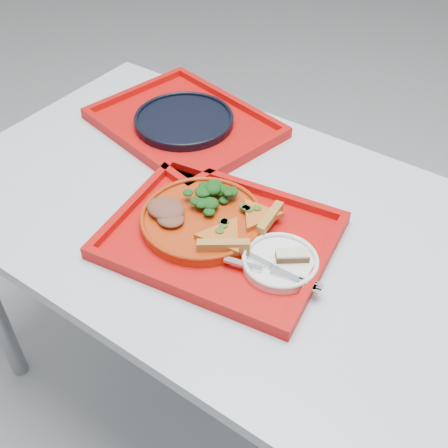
% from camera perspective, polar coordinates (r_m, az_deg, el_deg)
% --- Properties ---
extents(ground, '(10.00, 10.00, 0.00)m').
position_cam_1_polar(ground, '(1.80, 3.92, -18.66)').
color(ground, gray).
rests_on(ground, ground).
extents(table, '(1.60, 0.80, 0.75)m').
position_cam_1_polar(table, '(1.25, 5.37, -3.67)').
color(table, silver).
rests_on(table, ground).
extents(tray_main, '(0.50, 0.41, 0.01)m').
position_cam_1_polar(tray_main, '(1.17, -0.39, -1.45)').
color(tray_main, '#B30B09').
rests_on(tray_main, table).
extents(tray_far, '(0.51, 0.44, 0.01)m').
position_cam_1_polar(tray_far, '(1.51, -4.05, 9.93)').
color(tray_far, '#B30B09').
rests_on(tray_far, table).
extents(dinner_plate, '(0.26, 0.26, 0.02)m').
position_cam_1_polar(dinner_plate, '(1.19, -2.27, 0.40)').
color(dinner_plate, '#A22D0A').
rests_on(dinner_plate, tray_main).
extents(side_plate, '(0.15, 0.15, 0.01)m').
position_cam_1_polar(side_plate, '(1.11, 5.71, -3.98)').
color(side_plate, white).
rests_on(side_plate, tray_main).
extents(navy_plate, '(0.26, 0.26, 0.02)m').
position_cam_1_polar(navy_plate, '(1.50, -4.08, 10.38)').
color(navy_plate, black).
rests_on(navy_plate, tray_far).
extents(pizza_slice_a, '(0.15, 0.16, 0.02)m').
position_cam_1_polar(pizza_slice_a, '(1.13, -0.08, -1.10)').
color(pizza_slice_a, orange).
rests_on(pizza_slice_a, dinner_plate).
extents(pizza_slice_b, '(0.12, 0.10, 0.02)m').
position_cam_1_polar(pizza_slice_b, '(1.18, 3.53, 1.05)').
color(pizza_slice_b, orange).
rests_on(pizza_slice_b, dinner_plate).
extents(salad_heap, '(0.10, 0.09, 0.05)m').
position_cam_1_polar(salad_heap, '(1.21, -1.83, 3.30)').
color(salad_heap, black).
rests_on(salad_heap, dinner_plate).
extents(meat_portion, '(0.09, 0.07, 0.03)m').
position_cam_1_polar(meat_portion, '(1.19, -5.94, 1.55)').
color(meat_portion, brown).
rests_on(meat_portion, dinner_plate).
extents(dessert_bar, '(0.07, 0.06, 0.02)m').
position_cam_1_polar(dessert_bar, '(1.11, 6.97, -3.20)').
color(dessert_bar, '#4D2B19').
rests_on(dessert_bar, side_plate).
extents(knife, '(0.19, 0.02, 0.01)m').
position_cam_1_polar(knife, '(1.08, 5.46, -4.63)').
color(knife, silver).
rests_on(knife, side_plate).
extents(fork, '(0.18, 0.06, 0.01)m').
position_cam_1_polar(fork, '(1.08, 4.65, -4.87)').
color(fork, silver).
rests_on(fork, side_plate).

